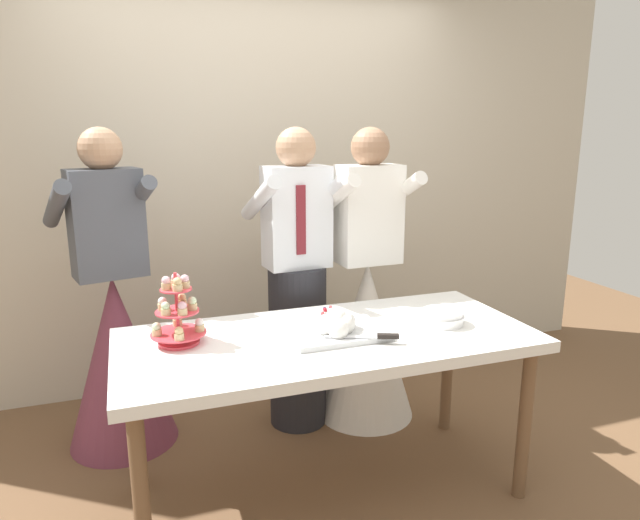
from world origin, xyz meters
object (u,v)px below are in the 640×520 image
(cupcake_stand, at_px, (178,315))
(person_bride, at_px, (367,319))
(plate_stack, at_px, (443,317))
(person_guest, at_px, (117,339))
(dessert_table, at_px, (328,351))
(main_cake_tray, at_px, (336,326))
(person_groom, at_px, (297,297))

(cupcake_stand, xyz_separation_m, person_bride, (1.09, 0.52, -0.32))
(plate_stack, bearing_deg, person_bride, 96.48)
(person_bride, bearing_deg, person_guest, 173.40)
(dessert_table, bearing_deg, person_bride, 53.46)
(dessert_table, xyz_separation_m, person_guest, (-0.89, 0.79, -0.12))
(dessert_table, xyz_separation_m, plate_stack, (0.54, -0.05, 0.11))
(person_guest, bearing_deg, cupcake_stand, -68.70)
(dessert_table, relative_size, main_cake_tray, 4.23)
(dessert_table, relative_size, person_bride, 1.08)
(dessert_table, height_order, person_bride, person_bride)
(cupcake_stand, xyz_separation_m, person_groom, (0.69, 0.56, -0.15))
(cupcake_stand, distance_m, person_guest, 0.79)
(plate_stack, relative_size, person_groom, 0.12)
(person_guest, bearing_deg, person_groom, -6.88)
(dessert_table, distance_m, person_groom, 0.68)
(person_groom, bearing_deg, dessert_table, -95.48)
(person_bride, bearing_deg, dessert_table, -126.54)
(person_bride, bearing_deg, person_groom, 174.06)
(plate_stack, bearing_deg, cupcake_stand, 172.36)
(person_bride, height_order, person_guest, same)
(cupcake_stand, bearing_deg, dessert_table, -10.12)
(dessert_table, height_order, person_guest, person_guest)
(person_groom, height_order, person_guest, same)
(main_cake_tray, relative_size, person_bride, 0.26)
(plate_stack, xyz_separation_m, person_guest, (-1.43, 0.83, -0.23))
(cupcake_stand, height_order, person_groom, person_groom)
(plate_stack, relative_size, person_bride, 0.12)
(dessert_table, height_order, main_cake_tray, main_cake_tray)
(dessert_table, relative_size, cupcake_stand, 5.90)
(cupcake_stand, distance_m, person_groom, 0.90)
(dessert_table, distance_m, main_cake_tray, 0.12)
(plate_stack, bearing_deg, person_guest, 149.84)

